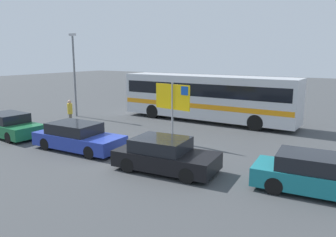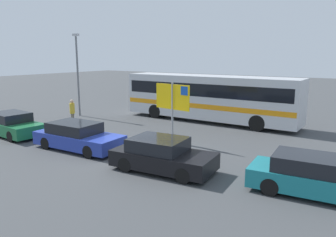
{
  "view_description": "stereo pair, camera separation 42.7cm",
  "coord_description": "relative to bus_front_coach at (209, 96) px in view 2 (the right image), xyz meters",
  "views": [
    {
      "loc": [
        9.13,
        -11.46,
        4.59
      ],
      "look_at": [
        0.1,
        2.75,
        1.3
      ],
      "focal_mm": 35.08,
      "sensor_mm": 36.0,
      "label": 1
    },
    {
      "loc": [
        9.48,
        -11.23,
        4.59
      ],
      "look_at": [
        0.1,
        2.75,
        1.3
      ],
      "focal_mm": 35.08,
      "sensor_mm": 36.0,
      "label": 2
    }
  ],
  "objects": [
    {
      "name": "ground",
      "position": [
        0.69,
        -9.02,
        -1.78
      ],
      "size": [
        120.0,
        120.0,
        0.0
      ],
      "primitive_type": "plane",
      "color": "#424447"
    },
    {
      "name": "bus_front_coach",
      "position": [
        0.0,
        0.0,
        0.0
      ],
      "size": [
        12.33,
        2.43,
        3.17
      ],
      "color": "silver",
      "rests_on": "ground"
    },
    {
      "name": "ferry_sign",
      "position": [
        1.06,
        -6.2,
        0.54
      ],
      "size": [
        2.19,
        0.34,
        3.2
      ],
      "rotation": [
        0.0,
        0.0,
        -0.13
      ],
      "color": "gray",
      "rests_on": "ground"
    },
    {
      "name": "car_blue",
      "position": [
        -2.21,
        -9.75,
        -1.15
      ],
      "size": [
        4.68,
        2.04,
        1.32
      ],
      "rotation": [
        0.0,
        0.0,
        0.05
      ],
      "color": "#23389E",
      "rests_on": "ground"
    },
    {
      "name": "car_green",
      "position": [
        -7.51,
        -9.96,
        -1.15
      ],
      "size": [
        4.25,
        2.05,
        1.32
      ],
      "rotation": [
        0.0,
        0.0,
        -0.06
      ],
      "color": "#196638",
      "rests_on": "ground"
    },
    {
      "name": "car_teal",
      "position": [
        8.47,
        -9.02,
        -1.15
      ],
      "size": [
        4.43,
        2.12,
        1.32
      ],
      "rotation": [
        0.0,
        0.0,
        0.09
      ],
      "color": "#19757F",
      "rests_on": "ground"
    },
    {
      "name": "car_black",
      "position": [
        2.97,
        -9.94,
        -1.15
      ],
      "size": [
        4.25,
        2.24,
        1.32
      ],
      "rotation": [
        0.0,
        0.0,
        0.1
      ],
      "color": "black",
      "rests_on": "ground"
    },
    {
      "name": "pedestrian_by_bus",
      "position": [
        -6.59,
        -6.37,
        -0.75
      ],
      "size": [
        0.32,
        0.32,
        1.75
      ],
      "rotation": [
        0.0,
        0.0,
        3.63
      ],
      "color": "#706656",
      "rests_on": "ground"
    },
    {
      "name": "lamp_post_left_side",
      "position": [
        -9.15,
        -3.55,
        1.58
      ],
      "size": [
        0.56,
        0.2,
        6.09
      ],
      "color": "slate",
      "rests_on": "ground"
    }
  ]
}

